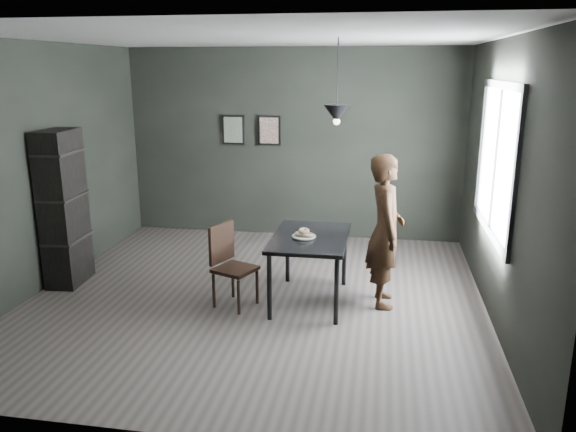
% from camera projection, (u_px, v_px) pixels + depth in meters
% --- Properties ---
extents(ground, '(5.00, 5.00, 0.00)m').
position_uv_depth(ground, '(257.00, 297.00, 6.33)').
color(ground, '#383230').
rests_on(ground, ground).
extents(back_wall, '(5.00, 0.10, 2.80)m').
position_uv_depth(back_wall, '(293.00, 144.00, 8.35)').
color(back_wall, black).
rests_on(back_wall, ground).
extents(ceiling, '(5.00, 5.00, 0.02)m').
position_uv_depth(ceiling, '(253.00, 37.00, 5.61)').
color(ceiling, silver).
rests_on(ceiling, ground).
extents(window_assembly, '(0.04, 1.96, 1.56)m').
position_uv_depth(window_assembly, '(496.00, 160.00, 5.70)').
color(window_assembly, white).
rests_on(window_assembly, ground).
extents(cafe_table, '(0.80, 1.20, 0.75)m').
position_uv_depth(cafe_table, '(310.00, 243.00, 6.06)').
color(cafe_table, black).
rests_on(cafe_table, ground).
extents(white_plate, '(0.23, 0.23, 0.01)m').
position_uv_depth(white_plate, '(304.00, 237.00, 5.99)').
color(white_plate, white).
rests_on(white_plate, cafe_table).
extents(donut_pile, '(0.21, 0.15, 0.09)m').
position_uv_depth(donut_pile, '(304.00, 233.00, 5.98)').
color(donut_pile, beige).
rests_on(donut_pile, white_plate).
extents(woman, '(0.46, 0.64, 1.65)m').
position_uv_depth(woman, '(385.00, 231.00, 5.96)').
color(woman, black).
rests_on(woman, ground).
extents(wood_chair, '(0.51, 0.51, 0.90)m').
position_uv_depth(wood_chair, '(229.00, 260.00, 6.02)').
color(wood_chair, black).
rests_on(wood_chair, ground).
extents(shelf_unit, '(0.39, 0.63, 1.83)m').
position_uv_depth(shelf_unit, '(63.00, 208.00, 6.55)').
color(shelf_unit, black).
rests_on(shelf_unit, ground).
extents(pendant_lamp, '(0.28, 0.28, 0.86)m').
position_uv_depth(pendant_lamp, '(337.00, 113.00, 5.76)').
color(pendant_lamp, black).
rests_on(pendant_lamp, ground).
extents(framed_print_left, '(0.34, 0.04, 0.44)m').
position_uv_depth(framed_print_left, '(233.00, 130.00, 8.42)').
color(framed_print_left, black).
rests_on(framed_print_left, ground).
extents(framed_print_right, '(0.34, 0.04, 0.44)m').
position_uv_depth(framed_print_right, '(269.00, 130.00, 8.33)').
color(framed_print_right, black).
rests_on(framed_print_right, ground).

